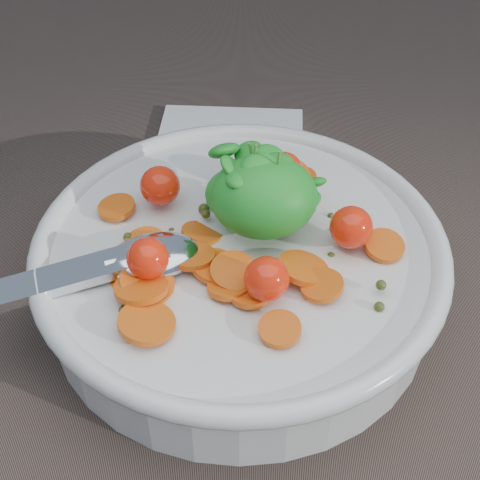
{
  "coord_description": "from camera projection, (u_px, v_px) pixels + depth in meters",
  "views": [
    {
      "loc": [
        0.02,
        -0.38,
        0.4
      ],
      "look_at": [
        0.02,
        -0.02,
        0.06
      ],
      "focal_mm": 50.0,
      "sensor_mm": 36.0,
      "label": 1
    }
  ],
  "objects": [
    {
      "name": "ground",
      "position": [
        218.0,
        280.0,
        0.55
      ],
      "size": [
        6.0,
        6.0,
        0.0
      ],
      "primitive_type": "plane",
      "color": "brown",
      "rests_on": "ground"
    },
    {
      "name": "bowl",
      "position": [
        240.0,
        263.0,
        0.51
      ],
      "size": [
        0.34,
        0.31,
        0.13
      ],
      "color": "silver",
      "rests_on": "ground"
    },
    {
      "name": "napkin",
      "position": [
        230.0,
        143.0,
        0.69
      ],
      "size": [
        0.16,
        0.14,
        0.01
      ],
      "primitive_type": "cube",
      "rotation": [
        0.0,
        0.0,
        -0.06
      ],
      "color": "white",
      "rests_on": "ground"
    }
  ]
}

